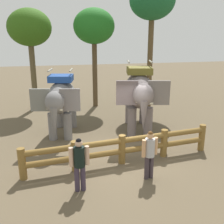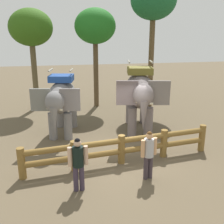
{
  "view_description": "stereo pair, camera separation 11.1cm",
  "coord_description": "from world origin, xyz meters",
  "px_view_note": "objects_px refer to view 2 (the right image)",
  "views": [
    {
      "loc": [
        -2.13,
        -8.5,
        4.46
      ],
      "look_at": [
        0.0,
        1.42,
        1.4
      ],
      "focal_mm": 42.49,
      "sensor_mm": 36.0,
      "label": 1
    },
    {
      "loc": [
        -2.02,
        -8.53,
        4.46
      ],
      "look_at": [
        0.0,
        1.42,
        1.4
      ],
      "focal_mm": 42.49,
      "sensor_mm": 36.0,
      "label": 2
    }
  ],
  "objects_px": {
    "tourist_woman_in_black": "(78,161)",
    "tree_far_right": "(31,29)",
    "elephant_near_left": "(62,99)",
    "tourist_man_in_blue": "(149,152)",
    "elephant_center": "(140,93)",
    "tree_back_center": "(95,28)",
    "tree_far_left": "(153,2)",
    "log_fence": "(121,147)"
  },
  "relations": [
    {
      "from": "elephant_center",
      "to": "tree_far_right",
      "type": "bearing_deg",
      "value": 134.54
    },
    {
      "from": "log_fence",
      "to": "tree_far_left",
      "type": "distance_m",
      "value": 9.53
    },
    {
      "from": "elephant_near_left",
      "to": "elephant_center",
      "type": "height_order",
      "value": "elephant_center"
    },
    {
      "from": "elephant_near_left",
      "to": "tree_far_right",
      "type": "bearing_deg",
      "value": 106.87
    },
    {
      "from": "tree_far_right",
      "to": "tree_far_left",
      "type": "bearing_deg",
      "value": -8.6
    },
    {
      "from": "elephant_near_left",
      "to": "log_fence",
      "type": "bearing_deg",
      "value": -58.96
    },
    {
      "from": "elephant_center",
      "to": "tree_back_center",
      "type": "height_order",
      "value": "tree_back_center"
    },
    {
      "from": "elephant_center",
      "to": "tree_back_center",
      "type": "relative_size",
      "value": 0.66
    },
    {
      "from": "tourist_man_in_blue",
      "to": "tree_far_right",
      "type": "distance_m",
      "value": 10.68
    },
    {
      "from": "tree_far_left",
      "to": "tree_back_center",
      "type": "xyz_separation_m",
      "value": [
        -3.23,
        0.77,
        -1.36
      ]
    },
    {
      "from": "log_fence",
      "to": "elephant_near_left",
      "type": "bearing_deg",
      "value": 121.04
    },
    {
      "from": "elephant_near_left",
      "to": "tree_far_right",
      "type": "distance_m",
      "value": 5.83
    },
    {
      "from": "log_fence",
      "to": "elephant_center",
      "type": "bearing_deg",
      "value": 62.56
    },
    {
      "from": "elephant_near_left",
      "to": "tourist_woman_in_black",
      "type": "bearing_deg",
      "value": -85.86
    },
    {
      "from": "tourist_woman_in_black",
      "to": "log_fence",
      "type": "bearing_deg",
      "value": 41.17
    },
    {
      "from": "tourist_man_in_blue",
      "to": "tree_back_center",
      "type": "relative_size",
      "value": 0.27
    },
    {
      "from": "tourist_woman_in_black",
      "to": "tree_far_right",
      "type": "xyz_separation_m",
      "value": [
        -1.79,
        9.42,
        3.7
      ]
    },
    {
      "from": "tourist_woman_in_black",
      "to": "tree_back_center",
      "type": "height_order",
      "value": "tree_back_center"
    },
    {
      "from": "log_fence",
      "to": "tourist_woman_in_black",
      "type": "relative_size",
      "value": 4.18
    },
    {
      "from": "tourist_man_in_blue",
      "to": "tree_far_right",
      "type": "xyz_separation_m",
      "value": [
        -3.98,
        9.19,
        3.73
      ]
    },
    {
      "from": "tourist_woman_in_black",
      "to": "tree_back_center",
      "type": "bearing_deg",
      "value": 78.6
    },
    {
      "from": "elephant_center",
      "to": "tourist_man_in_blue",
      "type": "relative_size",
      "value": 2.43
    },
    {
      "from": "tourist_man_in_blue",
      "to": "tree_back_center",
      "type": "bearing_deg",
      "value": 92.24
    },
    {
      "from": "tourist_woman_in_black",
      "to": "tourist_man_in_blue",
      "type": "height_order",
      "value": "tourist_woman_in_black"
    },
    {
      "from": "log_fence",
      "to": "tourist_man_in_blue",
      "type": "distance_m",
      "value": 1.35
    },
    {
      "from": "tourist_man_in_blue",
      "to": "tree_far_left",
      "type": "xyz_separation_m",
      "value": [
        2.88,
        8.15,
        5.17
      ]
    },
    {
      "from": "tree_far_left",
      "to": "tree_back_center",
      "type": "height_order",
      "value": "tree_far_left"
    },
    {
      "from": "elephant_center",
      "to": "tree_back_center",
      "type": "bearing_deg",
      "value": 105.46
    },
    {
      "from": "elephant_near_left",
      "to": "elephant_center",
      "type": "bearing_deg",
      "value": -4.1
    },
    {
      "from": "tree_far_left",
      "to": "elephant_center",
      "type": "bearing_deg",
      "value": -115.58
    },
    {
      "from": "tourist_man_in_blue",
      "to": "tree_far_right",
      "type": "relative_size",
      "value": 0.27
    },
    {
      "from": "elephant_center",
      "to": "tourist_man_in_blue",
      "type": "bearing_deg",
      "value": -103.1
    },
    {
      "from": "tree_far_left",
      "to": "tree_back_center",
      "type": "relative_size",
      "value": 1.25
    },
    {
      "from": "elephant_near_left",
      "to": "tourist_woman_in_black",
      "type": "distance_m",
      "value": 4.71
    },
    {
      "from": "elephant_near_left",
      "to": "tourist_man_in_blue",
      "type": "bearing_deg",
      "value": -60.13
    },
    {
      "from": "tourist_woman_in_black",
      "to": "tree_far_right",
      "type": "distance_m",
      "value": 10.28
    },
    {
      "from": "tourist_man_in_blue",
      "to": "tree_far_right",
      "type": "bearing_deg",
      "value": 113.43
    },
    {
      "from": "elephant_near_left",
      "to": "tree_far_left",
      "type": "relative_size",
      "value": 0.48
    },
    {
      "from": "elephant_near_left",
      "to": "tree_far_right",
      "type": "xyz_separation_m",
      "value": [
        -1.45,
        4.78,
        3.0
      ]
    },
    {
      "from": "elephant_near_left",
      "to": "tree_back_center",
      "type": "bearing_deg",
      "value": 64.17
    },
    {
      "from": "tree_far_left",
      "to": "tree_far_right",
      "type": "bearing_deg",
      "value": 171.4
    },
    {
      "from": "elephant_near_left",
      "to": "tourist_man_in_blue",
      "type": "height_order",
      "value": "elephant_near_left"
    }
  ]
}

